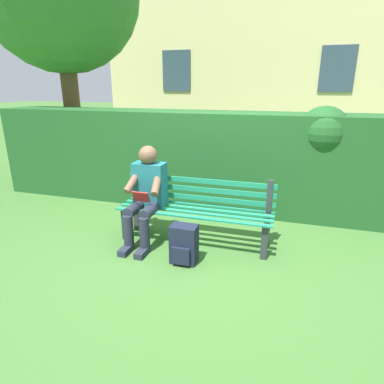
% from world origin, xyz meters
% --- Properties ---
extents(ground, '(60.00, 60.00, 0.00)m').
position_xyz_m(ground, '(0.00, 0.00, 0.00)').
color(ground, '#3D6B2D').
extents(park_bench, '(1.84, 0.47, 0.80)m').
position_xyz_m(park_bench, '(0.00, -0.07, 0.42)').
color(park_bench, '#2D3338').
rests_on(park_bench, ground).
extents(person_seated, '(0.44, 0.73, 1.15)m').
position_xyz_m(person_seated, '(0.57, 0.10, 0.61)').
color(person_seated, '#1E6672').
rests_on(person_seated, ground).
extents(hedge_backdrop, '(6.36, 0.82, 1.57)m').
position_xyz_m(hedge_backdrop, '(0.46, -1.33, 0.76)').
color(hedge_backdrop, '#1E5123').
rests_on(hedge_backdrop, ground).
extents(building_facade, '(9.24, 2.94, 7.99)m').
position_xyz_m(building_facade, '(0.26, -8.16, 4.00)').
color(building_facade, beige).
rests_on(building_facade, ground).
extents(backpack, '(0.28, 0.26, 0.42)m').
position_xyz_m(backpack, '(-0.03, 0.48, 0.21)').
color(backpack, '#191E33').
rests_on(backpack, ground).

